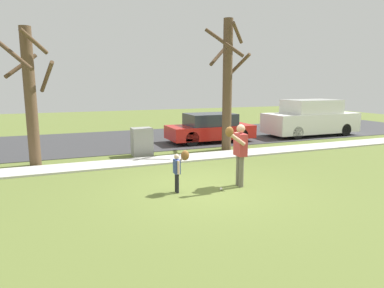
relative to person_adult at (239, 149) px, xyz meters
name	(u,v)px	position (x,y,z in m)	size (l,w,h in m)	color
ground_plane	(168,161)	(-0.81, 3.63, -1.03)	(48.00, 48.00, 0.00)	olive
sidewalk_strip	(167,160)	(-0.81, 3.73, -1.00)	(36.00, 1.20, 0.06)	beige
road_surface	(136,139)	(-0.81, 8.73, -1.02)	(36.00, 6.80, 0.02)	#38383A
person_adult	(239,149)	(0.00, 0.00, 0.00)	(0.69, 0.60, 1.67)	#6B6656
person_child	(179,166)	(-1.63, 0.14, -0.35)	(0.46, 0.39, 1.04)	black
baseball	(221,189)	(-0.59, -0.15, -0.99)	(0.07, 0.07, 0.07)	white
utility_cabinet	(142,142)	(-1.43, 4.91, -0.49)	(0.75, 0.60, 1.07)	gray
street_tree_near	(228,82)	(2.13, 4.75, 1.76)	(1.85, 1.88, 5.25)	brown
street_tree_far	(30,93)	(-5.14, 4.64, 1.39)	(1.84, 1.88, 4.51)	brown
parked_hatchback_red	(210,128)	(2.30, 6.74, -0.37)	(4.00, 1.75, 1.33)	red
parked_van_white	(311,119)	(8.09, 6.62, -0.12)	(5.00, 1.95, 1.88)	silver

